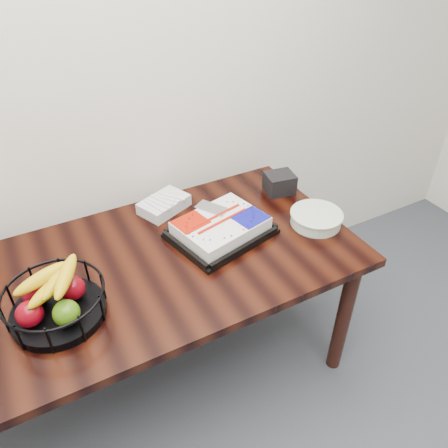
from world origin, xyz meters
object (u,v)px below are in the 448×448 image
cake_tray (221,228)px  fruit_basket (55,300)px  plate_stack (316,218)px  napkin_box (280,183)px  table (146,279)px

cake_tray → fruit_basket: fruit_basket is taller
plate_stack → napkin_box: (0.01, 0.31, 0.02)m
plate_stack → table: bearing=172.1°
table → cake_tray: size_ratio=3.73×
table → fruit_basket: fruit_basket is taller
cake_tray → napkin_box: napkin_box is taller
table → napkin_box: size_ratio=12.91×
table → fruit_basket: size_ratio=5.10×
table → plate_stack: size_ratio=7.53×
plate_stack → napkin_box: napkin_box is taller
cake_tray → plate_stack: bearing=-17.3°
cake_tray → fruit_basket: size_ratio=1.37×
cake_tray → table: bearing=-176.5°
fruit_basket → napkin_box: (1.16, 0.32, -0.03)m
plate_stack → fruit_basket: bearing=-179.6°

